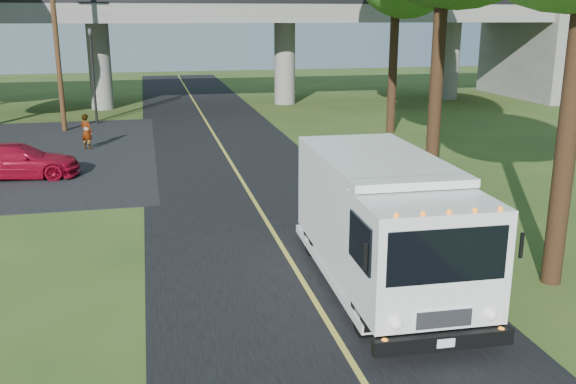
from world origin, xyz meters
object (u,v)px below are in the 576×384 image
object	(u,v)px
traffic_signal	(92,65)
red_sedan	(18,161)
step_van	(383,220)
utility_pole	(56,41)
pedestrian	(86,132)

from	to	relation	value
traffic_signal	red_sedan	distance (m)	12.53
step_van	red_sedan	xyz separation A→B (m)	(-9.67, 12.27, -0.92)
step_van	red_sedan	size ratio (longest dim) A/B	1.56
utility_pole	red_sedan	distance (m)	10.86
step_van	pedestrian	xyz separation A→B (m)	(-7.60, 17.19, -0.75)
traffic_signal	pedestrian	size ratio (longest dim) A/B	3.24
red_sedan	pedestrian	distance (m)	5.34
utility_pole	pedestrian	distance (m)	6.61
utility_pole	red_sedan	size ratio (longest dim) A/B	2.04
utility_pole	step_van	bearing A→B (deg)	-67.75
utility_pole	pedestrian	size ratio (longest dim) A/B	5.60
red_sedan	pedestrian	size ratio (longest dim) A/B	2.74
utility_pole	red_sedan	world-z (taller)	utility_pole
utility_pole	traffic_signal	bearing A→B (deg)	53.13
traffic_signal	pedestrian	bearing A→B (deg)	-89.56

